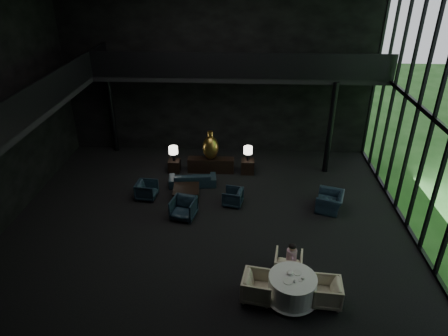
{
  "coord_description": "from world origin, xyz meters",
  "views": [
    {
      "loc": [
        1.13,
        -11.74,
        8.33
      ],
      "look_at": [
        0.52,
        0.5,
        1.88
      ],
      "focal_mm": 32.0,
      "sensor_mm": 36.0,
      "label": 1
    }
  ],
  "objects_px": {
    "window_armchair": "(330,199)",
    "coffee_table": "(186,193)",
    "bronze_urn": "(211,147)",
    "lounge_armchair_south": "(183,206)",
    "console": "(211,165)",
    "side_table_left": "(174,166)",
    "side_table_right": "(247,166)",
    "lounge_armchair_west": "(147,189)",
    "dining_chair_north": "(288,263)",
    "table_lamp_left": "(173,151)",
    "lounge_armchair_east": "(233,197)",
    "child": "(292,253)",
    "dining_table": "(292,289)",
    "dining_chair_west": "(258,285)",
    "dining_chair_east": "(326,291)",
    "table_lamp_right": "(248,151)",
    "sofa": "(193,177)"
  },
  "relations": [
    {
      "from": "window_armchair",
      "to": "table_lamp_left",
      "type": "bearing_deg",
      "value": -96.01
    },
    {
      "from": "dining_chair_west",
      "to": "table_lamp_right",
      "type": "bearing_deg",
      "value": 12.07
    },
    {
      "from": "dining_chair_north",
      "to": "dining_chair_west",
      "type": "height_order",
      "value": "dining_chair_west"
    },
    {
      "from": "lounge_armchair_east",
      "to": "coffee_table",
      "type": "distance_m",
      "value": 1.86
    },
    {
      "from": "table_lamp_right",
      "to": "window_armchair",
      "type": "relative_size",
      "value": 0.6
    },
    {
      "from": "lounge_armchair_east",
      "to": "dining_table",
      "type": "xyz_separation_m",
      "value": [
        1.76,
        -4.67,
        -0.01
      ]
    },
    {
      "from": "table_lamp_right",
      "to": "sofa",
      "type": "relative_size",
      "value": 0.36
    },
    {
      "from": "lounge_armchair_east",
      "to": "dining_chair_east",
      "type": "xyz_separation_m",
      "value": [
        2.67,
        -4.77,
        0.07
      ]
    },
    {
      "from": "coffee_table",
      "to": "child",
      "type": "height_order",
      "value": "child"
    },
    {
      "from": "dining_chair_north",
      "to": "lounge_armchair_east",
      "type": "bearing_deg",
      "value": -55.96
    },
    {
      "from": "table_lamp_left",
      "to": "coffee_table",
      "type": "bearing_deg",
      "value": -69.08
    },
    {
      "from": "bronze_urn",
      "to": "dining_table",
      "type": "height_order",
      "value": "bronze_urn"
    },
    {
      "from": "lounge_armchair_west",
      "to": "coffee_table",
      "type": "relative_size",
      "value": 0.77
    },
    {
      "from": "console",
      "to": "side_table_left",
      "type": "xyz_separation_m",
      "value": [
        -1.6,
        -0.07,
        -0.05
      ]
    },
    {
      "from": "side_table_left",
      "to": "dining_chair_north",
      "type": "height_order",
      "value": "dining_chair_north"
    },
    {
      "from": "dining_table",
      "to": "dining_chair_west",
      "type": "xyz_separation_m",
      "value": [
        -0.93,
        -0.02,
        0.13
      ]
    },
    {
      "from": "side_table_left",
      "to": "window_armchair",
      "type": "distance_m",
      "value": 6.8
    },
    {
      "from": "side_table_right",
      "to": "lounge_armchair_west",
      "type": "xyz_separation_m",
      "value": [
        -3.92,
        -2.29,
        0.07
      ]
    },
    {
      "from": "table_lamp_left",
      "to": "coffee_table",
      "type": "xyz_separation_m",
      "value": [
        0.81,
        -2.12,
        -0.8
      ]
    },
    {
      "from": "table_lamp_right",
      "to": "lounge_armchair_east",
      "type": "bearing_deg",
      "value": -102.46
    },
    {
      "from": "lounge_armchair_south",
      "to": "dining_table",
      "type": "bearing_deg",
      "value": -34.12
    },
    {
      "from": "dining_chair_west",
      "to": "window_armchair",
      "type": "bearing_deg",
      "value": -21.52
    },
    {
      "from": "side_table_left",
      "to": "lounge_armchair_south",
      "type": "xyz_separation_m",
      "value": [
        0.9,
        -3.49,
        0.19
      ]
    },
    {
      "from": "console",
      "to": "side_table_left",
      "type": "distance_m",
      "value": 1.6
    },
    {
      "from": "side_table_right",
      "to": "window_armchair",
      "type": "bearing_deg",
      "value": -42.18
    },
    {
      "from": "child",
      "to": "dining_chair_west",
      "type": "bearing_deg",
      "value": 45.36
    },
    {
      "from": "console",
      "to": "side_table_left",
      "type": "height_order",
      "value": "console"
    },
    {
      "from": "console",
      "to": "child",
      "type": "relative_size",
      "value": 3.14
    },
    {
      "from": "window_armchair",
      "to": "dining_chair_west",
      "type": "distance_m",
      "value": 5.3
    },
    {
      "from": "table_lamp_left",
      "to": "child",
      "type": "distance_m",
      "value": 7.63
    },
    {
      "from": "table_lamp_right",
      "to": "child",
      "type": "relative_size",
      "value": 0.99
    },
    {
      "from": "console",
      "to": "window_armchair",
      "type": "distance_m",
      "value": 5.4
    },
    {
      "from": "bronze_urn",
      "to": "lounge_armchair_south",
      "type": "bearing_deg",
      "value": -101.22
    },
    {
      "from": "console",
      "to": "dining_chair_north",
      "type": "xyz_separation_m",
      "value": [
        2.78,
        -6.32,
        0.1
      ]
    },
    {
      "from": "dining_chair_west",
      "to": "dining_table",
      "type": "bearing_deg",
      "value": -78.88
    },
    {
      "from": "table_lamp_right",
      "to": "dining_chair_east",
      "type": "distance_m",
      "value": 7.66
    },
    {
      "from": "window_armchair",
      "to": "child",
      "type": "relative_size",
      "value": 1.64
    },
    {
      "from": "window_armchair",
      "to": "dining_table",
      "type": "height_order",
      "value": "window_armchair"
    },
    {
      "from": "coffee_table",
      "to": "dining_chair_east",
      "type": "height_order",
      "value": "dining_chair_east"
    },
    {
      "from": "sofa",
      "to": "lounge_armchair_east",
      "type": "bearing_deg",
      "value": 133.49
    },
    {
      "from": "window_armchair",
      "to": "coffee_table",
      "type": "distance_m",
      "value": 5.46
    },
    {
      "from": "lounge_armchair_east",
      "to": "window_armchair",
      "type": "relative_size",
      "value": 0.64
    },
    {
      "from": "lounge_armchair_south",
      "to": "dining_chair_west",
      "type": "distance_m",
      "value": 4.53
    },
    {
      "from": "lounge_armchair_west",
      "to": "dining_table",
      "type": "height_order",
      "value": "lounge_armchair_west"
    },
    {
      "from": "console",
      "to": "dining_chair_east",
      "type": "xyz_separation_m",
      "value": [
        3.7,
        -7.38,
        0.09
      ]
    },
    {
      "from": "dining_chair_east",
      "to": "dining_table",
      "type": "bearing_deg",
      "value": -91.53
    },
    {
      "from": "coffee_table",
      "to": "lounge_armchair_east",
      "type": "bearing_deg",
      "value": -11.96
    },
    {
      "from": "bronze_urn",
      "to": "dining_chair_north",
      "type": "xyz_separation_m",
      "value": [
        2.78,
        -6.31,
        -0.76
      ]
    },
    {
      "from": "table_lamp_right",
      "to": "child",
      "type": "height_order",
      "value": "table_lamp_right"
    },
    {
      "from": "table_lamp_left",
      "to": "window_armchair",
      "type": "height_order",
      "value": "table_lamp_left"
    }
  ]
}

